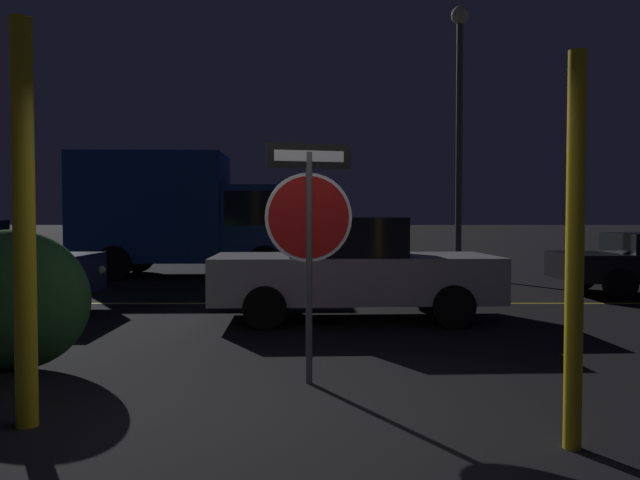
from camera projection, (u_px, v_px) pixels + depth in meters
ground_plane at (294, 427)px, 4.52m from camera, size 260.00×260.00×0.00m
road_center_stripe at (309, 303)px, 11.07m from camera, size 36.08×0.12×0.01m
stop_sign at (308, 218)px, 5.67m from camera, size 0.79×0.20×2.19m
yellow_pole_left at (23, 224)px, 4.50m from camera, size 0.16×0.16×2.95m
yellow_pole_right at (574, 251)px, 4.07m from camera, size 0.12×0.12×2.60m
hedge_bush_1 at (12, 300)px, 6.21m from camera, size 1.55×0.76×1.41m
passing_car_2 at (351, 269)px, 9.39m from camera, size 4.35×2.09×1.53m
delivery_truck at (194, 213)px, 16.34m from camera, size 6.17×2.60×3.18m
street_lamp at (459, 102)px, 15.81m from camera, size 0.46×0.46×6.87m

